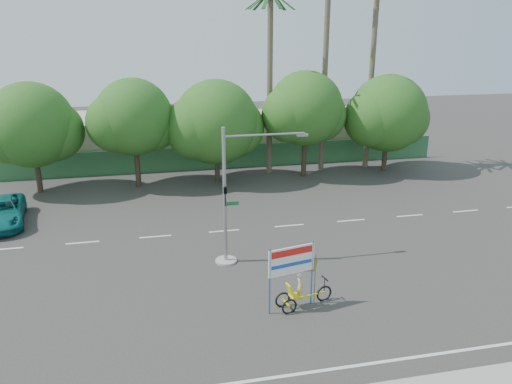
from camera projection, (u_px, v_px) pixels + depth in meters
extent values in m
plane|color=#33302D|center=(294.00, 295.00, 22.46)|extent=(120.00, 120.00, 0.00)
cube|color=#336B3D|center=(223.00, 157.00, 42.09)|extent=(38.00, 0.08, 2.00)
cube|color=beige|center=(103.00, 140.00, 43.96)|extent=(12.00, 8.00, 4.00)
cube|color=beige|center=(299.00, 133.00, 47.60)|extent=(14.00, 8.00, 3.60)
cylinder|color=#473828|center=(38.00, 169.00, 35.82)|extent=(0.40, 0.40, 3.52)
sphere|color=#1D5619|center=(31.00, 125.00, 34.81)|extent=(6.00, 6.00, 6.00)
sphere|color=#1D5619|center=(53.00, 131.00, 35.53)|extent=(4.32, 4.32, 4.32)
sphere|color=#1D5619|center=(10.00, 131.00, 34.41)|extent=(4.56, 4.56, 4.56)
cylinder|color=#473828|center=(137.00, 162.00, 37.18)|extent=(0.40, 0.40, 3.74)
sphere|color=#1D5619|center=(134.00, 117.00, 36.10)|extent=(5.60, 5.60, 5.60)
sphere|color=#1D5619|center=(152.00, 124.00, 36.82)|extent=(4.03, 4.03, 4.03)
sphere|color=#1D5619|center=(116.00, 123.00, 35.73)|extent=(4.26, 4.26, 4.26)
cylinder|color=#473828|center=(217.00, 161.00, 38.44)|extent=(0.40, 0.40, 3.30)
sphere|color=#1D5619|center=(216.00, 122.00, 37.49)|extent=(6.40, 6.40, 6.40)
sphere|color=#1D5619|center=(234.00, 128.00, 38.22)|extent=(4.61, 4.61, 4.61)
sphere|color=#1D5619|center=(197.00, 128.00, 37.07)|extent=(4.86, 4.86, 4.86)
cylinder|color=#473828|center=(304.00, 153.00, 39.74)|extent=(0.40, 0.40, 3.87)
sphere|color=#1D5619|center=(305.00, 108.00, 38.62)|extent=(5.80, 5.80, 5.80)
sphere|color=#1D5619|center=(320.00, 115.00, 39.35)|extent=(4.18, 4.18, 4.18)
sphere|color=#1D5619|center=(290.00, 114.00, 38.24)|extent=(4.41, 4.41, 4.41)
cylinder|color=#473828|center=(385.00, 151.00, 41.20)|extent=(0.40, 0.40, 3.43)
sphere|color=#1D5619|center=(388.00, 113.00, 40.21)|extent=(6.20, 6.20, 6.20)
sphere|color=#1D5619|center=(402.00, 119.00, 40.94)|extent=(4.46, 4.46, 4.46)
sphere|color=#1D5619|center=(373.00, 118.00, 39.80)|extent=(4.71, 4.71, 4.71)
cylinder|color=#70604C|center=(325.00, 66.00, 39.45)|extent=(0.44, 0.44, 17.00)
cylinder|color=#70604C|center=(371.00, 78.00, 40.56)|extent=(0.44, 0.44, 15.00)
cylinder|color=#70604C|center=(270.00, 87.00, 39.03)|extent=(0.44, 0.44, 14.00)
cube|color=#1C4C21|center=(283.00, 0.00, 37.21)|extent=(1.91, 0.28, 1.36)
cube|color=#1C4C21|center=(278.00, 1.00, 37.73)|extent=(1.65, 1.44, 1.36)
cube|color=#1C4C21|center=(270.00, 1.00, 37.92)|extent=(0.61, 1.93, 1.36)
cube|color=#1C4C21|center=(262.00, 1.00, 37.69)|extent=(1.20, 1.80, 1.36)
cube|color=#1C4C21|center=(258.00, 0.00, 37.15)|extent=(1.89, 0.92, 1.36)
cube|color=#1C4C21|center=(260.00, 0.00, 36.55)|extent=(1.89, 0.92, 1.36)
cube|color=#1C4C21|center=(267.00, 0.00, 36.17)|extent=(1.20, 1.80, 1.36)
cube|color=#1C4C21|center=(276.00, 0.00, 36.19)|extent=(0.61, 1.93, 1.36)
cube|color=#1C4C21|center=(282.00, 0.00, 36.60)|extent=(1.65, 1.44, 1.36)
cylinder|color=gray|center=(226.00, 261.00, 25.66)|extent=(1.10, 1.10, 0.10)
cylinder|color=gray|center=(225.00, 197.00, 24.57)|extent=(0.18, 0.18, 7.00)
cylinder|color=gray|center=(265.00, 135.00, 24.00)|extent=(4.00, 0.10, 0.10)
cube|color=gray|center=(302.00, 135.00, 24.41)|extent=(0.55, 0.20, 0.12)
imported|color=black|center=(225.00, 197.00, 24.33)|extent=(0.16, 0.20, 1.00)
cube|color=#14662D|center=(232.00, 204.00, 24.75)|extent=(0.70, 0.04, 0.18)
torus|color=black|center=(324.00, 293.00, 21.95)|extent=(0.76, 0.24, 0.75)
torus|color=black|center=(283.00, 300.00, 21.50)|extent=(0.70, 0.23, 0.70)
torus|color=black|center=(289.00, 307.00, 20.96)|extent=(0.70, 0.23, 0.70)
cube|color=yellow|center=(305.00, 297.00, 21.57)|extent=(1.86, 0.46, 0.07)
cube|color=yellow|center=(286.00, 303.00, 21.22)|extent=(0.20, 0.67, 0.06)
cube|color=yellow|center=(296.00, 296.00, 21.35)|extent=(0.64, 0.57, 0.07)
cube|color=yellow|center=(290.00, 291.00, 21.13)|extent=(0.34, 0.51, 0.60)
cylinder|color=black|center=(324.00, 284.00, 21.81)|extent=(0.04, 0.04, 0.61)
cube|color=black|center=(325.00, 278.00, 21.72)|extent=(0.15, 0.50, 0.04)
imported|color=#CCB284|center=(300.00, 286.00, 21.28)|extent=(0.37, 0.49, 1.20)
cylinder|color=blue|center=(270.00, 282.00, 20.55)|extent=(0.07, 0.07, 3.00)
cylinder|color=blue|center=(312.00, 273.00, 21.33)|extent=(0.07, 0.07, 3.00)
cube|color=white|center=(292.00, 260.00, 20.69)|extent=(2.08, 0.49, 1.22)
cube|color=red|center=(292.00, 252.00, 20.54)|extent=(1.85, 0.41, 0.29)
cube|color=blue|center=(292.00, 264.00, 20.71)|extent=(1.85, 0.41, 0.16)
cylinder|color=black|center=(315.00, 279.00, 21.50)|extent=(0.03, 0.03, 2.33)
cube|color=red|center=(308.00, 265.00, 21.12)|extent=(0.97, 0.23, 0.73)
imported|color=#0F6C6A|center=(1.00, 212.00, 30.26)|extent=(3.49, 6.01, 1.57)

